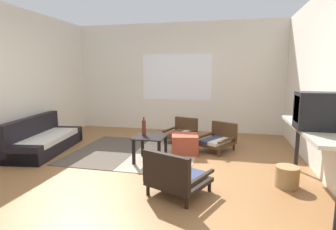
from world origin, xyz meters
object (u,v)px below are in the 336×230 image
Objects in this scene: console_shelf at (316,134)px; wicker_basket at (287,177)px; armchair_by_window at (182,132)px; armchair_striped_foreground at (175,176)px; armchair_corner at (218,139)px; crt_television at (322,111)px; clay_vase at (307,111)px; couch at (44,141)px; glass_bottle at (144,128)px; coffee_table at (150,142)px; ottoman_orange at (185,144)px.

wicker_basket is (-0.26, 0.14, -0.62)m from console_shelf.
armchair_striped_foreground is (0.37, -2.56, 0.03)m from armchair_by_window.
console_shelf is at bearing -53.46° from armchair_corner.
console_shelf is at bearing -27.72° from wicker_basket.
wicker_basket is at bearing 133.83° from crt_television.
crt_television is 0.61m from clay_vase.
glass_bottle reaches higher than couch.
clay_vase is (2.00, -1.64, 0.75)m from armchair_by_window.
clay_vase is 1.13× the size of glass_bottle.
armchair_by_window is at bearing 140.63° from clay_vase.
console_shelf is (1.63, 0.44, 0.51)m from armchair_striped_foreground.
coffee_table is 0.65× the size of armchair_corner.
wicker_basket is (1.37, 0.58, -0.11)m from armchair_striped_foreground.
armchair_corner is 1.73× the size of ottoman_orange.
couch is 6.05× the size of wicker_basket.
ottoman_orange is at bearing -76.24° from armchair_by_window.
couch is at bearing 175.27° from clay_vase.
armchair_by_window is 1.60× the size of ottoman_orange.
crt_television is at bearing 10.89° from armchair_striped_foreground.
armchair_striped_foreground is 1.49m from wicker_basket.
couch is 3.09m from armchair_striped_foreground.
couch is at bearing 169.26° from console_shelf.
couch is 3.36× the size of crt_television.
coffee_table reaches higher than ottoman_orange.
coffee_table is at bearing 162.57° from console_shelf.
wicker_basket is at bearing 22.98° from armchair_striped_foreground.
armchair_corner is at bearing 124.38° from crt_television.
clay_vase is at bearing -39.37° from armchair_by_window.
coffee_table is 1.13× the size of ottoman_orange.
armchair_corner reaches higher than ottoman_orange.
coffee_table is 0.30× the size of console_shelf.
glass_bottle is (-2.40, 0.87, -0.48)m from crt_television.
console_shelf is at bearing 88.62° from crt_television.
coffee_table is 1.43m from armchair_by_window.
clay_vase reaches higher than glass_bottle.
clay_vase is (0.00, 0.61, -0.08)m from crt_television.
couch reaches higher than armchair_by_window.
ottoman_orange is 0.91m from glass_bottle.
armchair_corner is 1.77m from wicker_basket.
console_shelf is at bearing -46.60° from armchair_by_window.
armchair_by_window is 0.84m from ottoman_orange.
armchair_corner is 2.60× the size of glass_bottle.
crt_television reaches higher than glass_bottle.
ottoman_orange is 0.87× the size of crt_television.
coffee_table is 0.71× the size of armchair_by_window.
armchair_by_window is 2.40× the size of glass_bottle.
wicker_basket is (2.03, -0.58, -0.20)m from coffee_table.
glass_bottle is at bearing 170.44° from coffee_table.
coffee_table is 2.12m from wicker_basket.
armchair_corner is at bearing -31.45° from armchair_by_window.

